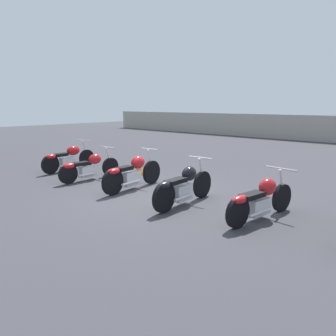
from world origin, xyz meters
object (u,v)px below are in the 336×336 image
Objects in this scene: motorcycle_slot_3 at (184,186)px; motorcycle_slot_2 at (133,173)px; motorcycle_slot_0 at (68,158)px; motorcycle_slot_4 at (261,199)px; traffic_cone_near at (139,168)px; motorcycle_slot_1 at (89,167)px.

motorcycle_slot_2 is at bearing 171.49° from motorcycle_slot_3.
motorcycle_slot_0 reaches higher than motorcycle_slot_4.
motorcycle_slot_3 is 3.54m from traffic_cone_near.
motorcycle_slot_2 is 3.69m from motorcycle_slot_4.
traffic_cone_near is (-4.94, 1.24, -0.20)m from motorcycle_slot_4.
motorcycle_slot_0 reaches higher than motorcycle_slot_1.
motorcycle_slot_4 is (7.30, -0.07, -0.02)m from motorcycle_slot_0.
motorcycle_slot_0 is at bearing -153.60° from traffic_cone_near.
motorcycle_slot_0 is 7.30m from motorcycle_slot_4.
motorcycle_slot_1 is at bearing -170.03° from motorcycle_slot_4.
motorcycle_slot_2 is 1.03× the size of motorcycle_slot_3.
motorcycle_slot_1 is 1.66m from traffic_cone_near.
motorcycle_slot_1 is 3.76m from motorcycle_slot_3.
motorcycle_slot_1 is at bearing 176.16° from motorcycle_slot_3.
motorcycle_slot_0 is 1.82m from motorcycle_slot_1.
motorcycle_slot_1 is 1.84m from motorcycle_slot_2.
motorcycle_slot_3 is at bearing -25.71° from traffic_cone_near.
motorcycle_slot_2 is (3.61, -0.20, 0.02)m from motorcycle_slot_0.
traffic_cone_near is at bearing 17.98° from motorcycle_slot_0.
motorcycle_slot_0 is 1.04× the size of motorcycle_slot_1.
motorcycle_slot_3 reaches higher than motorcycle_slot_1.
motorcycle_slot_4 is at bearing -14.10° from traffic_cone_near.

